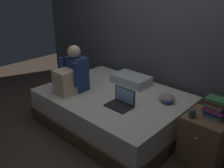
# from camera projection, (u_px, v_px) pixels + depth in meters

# --- Properties ---
(ground_plane) EXTENTS (8.00, 8.00, 0.00)m
(ground_plane) POSITION_uv_depth(u_px,v_px,m) (109.00, 138.00, 3.25)
(ground_plane) COLOR #47382D
(wall_back) EXTENTS (5.60, 0.10, 2.70)m
(wall_back) POSITION_uv_depth(u_px,v_px,m) (165.00, 25.00, 3.52)
(wall_back) COLOR #4C4F54
(wall_back) RESTS_ON ground_plane
(bed) EXTENTS (2.00, 1.50, 0.49)m
(bed) POSITION_uv_depth(u_px,v_px,m) (113.00, 109.00, 3.48)
(bed) COLOR brown
(bed) RESTS_ON ground_plane
(nightstand) EXTENTS (0.44, 0.46, 0.60)m
(nightstand) POSITION_uv_depth(u_px,v_px,m) (204.00, 140.00, 2.71)
(nightstand) COLOR brown
(nightstand) RESTS_ON ground_plane
(person_sitting) EXTENTS (0.39, 0.44, 0.66)m
(person_sitting) POSITION_uv_depth(u_px,v_px,m) (72.00, 74.00, 3.36)
(person_sitting) COLOR navy
(person_sitting) RESTS_ON bed
(laptop) EXTENTS (0.32, 0.23, 0.22)m
(laptop) POSITION_uv_depth(u_px,v_px,m) (121.00, 102.00, 3.02)
(laptop) COLOR black
(laptop) RESTS_ON bed
(pillow) EXTENTS (0.56, 0.36, 0.13)m
(pillow) POSITION_uv_depth(u_px,v_px,m) (131.00, 79.00, 3.68)
(pillow) COLOR silver
(pillow) RESTS_ON bed
(book_stack) EXTENTS (0.22, 0.17, 0.22)m
(book_stack) POSITION_uv_depth(u_px,v_px,m) (215.00, 107.00, 2.56)
(book_stack) COLOR teal
(book_stack) RESTS_ON nightstand
(mug) EXTENTS (0.08, 0.08, 0.09)m
(mug) POSITION_uv_depth(u_px,v_px,m) (192.00, 113.00, 2.57)
(mug) COLOR #3D3D42
(mug) RESTS_ON nightstand
(clothes_pile) EXTENTS (0.21, 0.19, 0.12)m
(clothes_pile) POSITION_uv_depth(u_px,v_px,m) (167.00, 98.00, 3.11)
(clothes_pile) COLOR gray
(clothes_pile) RESTS_ON bed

